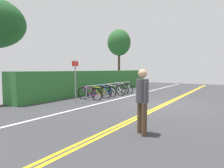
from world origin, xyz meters
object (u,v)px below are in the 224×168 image
object	(u,v)px
bicycle_5	(124,88)
tree_mid	(119,43)
bicycle_3	(114,90)
bicycle_2	(107,91)
bicycle_4	(120,88)
sign_post_near	(75,77)
pedestrian	(142,97)
bicycle_1	(98,92)
bicycle_0	(90,94)
bike_rack	(111,86)

from	to	relation	value
bicycle_5	tree_mid	bearing A→B (deg)	33.96
bicycle_3	tree_mid	size ratio (longest dim) A/B	0.30
bicycle_2	bicycle_3	world-z (taller)	bicycle_3
bicycle_4	sign_post_near	world-z (taller)	sign_post_near
pedestrian	bicycle_3	bearing A→B (deg)	36.98
bicycle_1	sign_post_near	distance (m)	2.24
bicycle_3	bicycle_5	bearing A→B (deg)	3.90
bicycle_2	sign_post_near	xyz separation A→B (m)	(-2.91, -0.08, 0.96)
bicycle_2	bicycle_4	xyz separation A→B (m)	(1.54, -0.05, 0.04)
bicycle_0	pedestrian	bearing A→B (deg)	-128.88
bike_rack	tree_mid	xyz separation A→B (m)	(7.00, 3.54, 3.74)
bike_rack	tree_mid	bearing A→B (deg)	26.85
bicycle_2	bicycle_5	world-z (taller)	bicycle_5
bicycle_1	sign_post_near	xyz separation A→B (m)	(-2.03, -0.10, 0.95)
bike_rack	tree_mid	distance (m)	8.69
sign_post_near	pedestrian	bearing A→B (deg)	-119.35
bicycle_4	bike_rack	bearing A→B (deg)	-176.83
bicycle_4	bicycle_5	xyz separation A→B (m)	(0.70, 0.04, -0.01)
bicycle_4	tree_mid	world-z (taller)	tree_mid
bicycle_1	bicycle_4	xyz separation A→B (m)	(2.42, -0.07, 0.02)
bicycle_5	bicycle_4	bearing A→B (deg)	-176.44
bicycle_0	sign_post_near	xyz separation A→B (m)	(-1.22, -0.08, 0.95)
bike_rack	sign_post_near	world-z (taller)	sign_post_near
bike_rack	bicycle_5	world-z (taller)	bike_rack
bike_rack	pedestrian	bearing A→B (deg)	-141.50
bicycle_3	bicycle_2	bearing A→B (deg)	170.26
bicycle_2	bicycle_3	xyz separation A→B (m)	(0.68, -0.12, 0.01)
bicycle_1	pedestrian	world-z (taller)	pedestrian
bicycle_0	tree_mid	xyz separation A→B (m)	(9.02, 3.42, 3.99)
bicycle_2	sign_post_near	size ratio (longest dim) A/B	0.79
bike_rack	bicycle_2	distance (m)	0.45
bicycle_3	bike_rack	bearing A→B (deg)	-179.40
bicycle_4	bicycle_5	distance (m)	0.70
bicycle_2	tree_mid	xyz separation A→B (m)	(7.34, 3.42, 4.01)
bicycle_0	bicycle_4	distance (m)	3.22
bicycle_0	bicycle_2	xyz separation A→B (m)	(1.68, -0.00, -0.02)
bike_rack	bicycle_1	size ratio (longest dim) A/B	2.97
bicycle_1	bicycle_3	xyz separation A→B (m)	(1.55, -0.13, -0.00)
bicycle_0	bicycle_2	distance (m)	1.68
bike_rack	sign_post_near	size ratio (longest dim) A/B	2.32
bicycle_2	bicycle_1	bearing A→B (deg)	178.86
bicycle_3	sign_post_near	distance (m)	3.70
bicycle_5	pedestrian	world-z (taller)	pedestrian
pedestrian	bicycle_5	bearing A→B (deg)	31.62
bicycle_4	pedestrian	world-z (taller)	pedestrian
bicycle_1	bicycle_2	distance (m)	0.87
bicycle_1	bicycle_4	size ratio (longest dim) A/B	1.00
bicycle_2	bicycle_3	bearing A→B (deg)	-9.74
bicycle_5	bike_rack	bearing A→B (deg)	-176.69
bicycle_4	tree_mid	distance (m)	7.84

